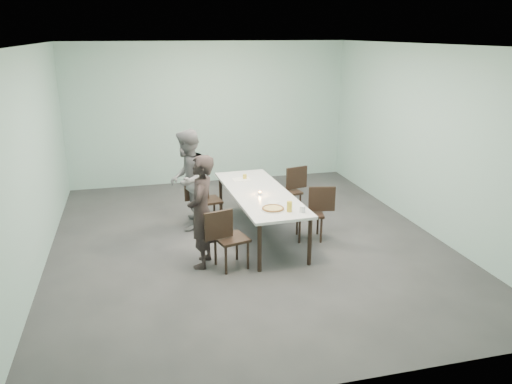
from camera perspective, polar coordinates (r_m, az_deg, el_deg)
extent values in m
plane|color=#333335|center=(7.97, -1.01, -5.64)|extent=(7.00, 7.00, 0.00)
cube|color=#9AC2B9|center=(10.88, -5.32, 8.91)|extent=(6.00, 0.02, 3.00)
cube|color=#9AC2B9|center=(4.32, 9.61, -5.25)|extent=(6.00, 0.02, 3.00)
cube|color=#9AC2B9|center=(7.44, -24.22, 3.23)|extent=(0.02, 7.00, 3.00)
cube|color=#9AC2B9|center=(8.67, 18.72, 5.76)|extent=(0.02, 7.00, 3.00)
cube|color=white|center=(7.32, -1.14, 16.46)|extent=(6.00, 7.00, 0.02)
cube|color=white|center=(7.93, 0.42, -0.12)|extent=(1.00, 2.63, 0.04)
cylinder|color=black|center=(6.87, 0.41, -6.39)|extent=(0.06, 0.06, 0.71)
cylinder|color=black|center=(9.08, -4.06, -0.30)|extent=(0.06, 0.06, 0.71)
cylinder|color=black|center=(7.11, 6.15, -5.66)|extent=(0.06, 0.06, 0.71)
cylinder|color=black|center=(9.26, 0.42, 0.10)|extent=(0.06, 0.06, 0.71)
cube|color=black|center=(6.98, -2.84, -5.34)|extent=(0.51, 0.51, 0.04)
cube|color=black|center=(6.82, -4.30, -3.78)|extent=(0.42, 0.15, 0.40)
cylinder|color=black|center=(6.87, -3.45, -7.82)|extent=(0.04, 0.04, 0.41)
cylinder|color=black|center=(7.15, -4.65, -6.78)|extent=(0.04, 0.04, 0.41)
cylinder|color=black|center=(7.01, -0.93, -7.24)|extent=(0.04, 0.04, 0.41)
cylinder|color=black|center=(7.28, -2.21, -6.25)|extent=(0.04, 0.04, 0.41)
cube|color=black|center=(8.55, -5.53, -0.97)|extent=(0.48, 0.48, 0.04)
cube|color=black|center=(8.43, -6.80, 0.41)|extent=(0.42, 0.11, 0.40)
cylinder|color=black|center=(8.43, -6.22, -2.91)|extent=(0.04, 0.04, 0.41)
cylinder|color=black|center=(8.73, -6.90, -2.18)|extent=(0.04, 0.04, 0.41)
cylinder|color=black|center=(8.53, -4.04, -2.59)|extent=(0.04, 0.04, 0.41)
cylinder|color=black|center=(8.83, -4.79, -1.88)|extent=(0.04, 0.04, 0.41)
cube|color=black|center=(7.96, 6.12, -2.44)|extent=(0.50, 0.50, 0.04)
cube|color=black|center=(7.91, 7.54, -0.78)|extent=(0.42, 0.13, 0.40)
cylinder|color=black|center=(8.22, 7.08, -3.48)|extent=(0.04, 0.04, 0.41)
cylinder|color=black|center=(7.91, 7.46, -4.37)|extent=(0.04, 0.04, 0.41)
cylinder|color=black|center=(8.18, 4.72, -3.52)|extent=(0.04, 0.04, 0.41)
cylinder|color=black|center=(7.86, 5.01, -4.43)|extent=(0.04, 0.04, 0.41)
cube|color=black|center=(8.99, 3.60, 0.01)|extent=(0.51, 0.51, 0.04)
cube|color=black|center=(9.01, 4.66, 1.64)|extent=(0.42, 0.14, 0.40)
cylinder|color=black|center=(9.28, 3.93, -0.87)|extent=(0.04, 0.04, 0.41)
cylinder|color=black|center=(9.01, 5.06, -1.49)|extent=(0.04, 0.04, 0.41)
cylinder|color=black|center=(9.11, 2.11, -1.19)|extent=(0.04, 0.04, 0.41)
cylinder|color=black|center=(8.84, 3.20, -1.83)|extent=(0.04, 0.04, 0.41)
imported|color=black|center=(6.94, -6.24, -2.26)|extent=(0.56, 0.68, 1.61)
imported|color=slate|center=(8.34, -7.79, 1.40)|extent=(0.83, 0.96, 1.68)
cylinder|color=white|center=(7.13, 1.95, -2.00)|extent=(0.34, 0.34, 0.01)
cylinder|color=#EFDD88|center=(7.13, 1.95, -1.90)|extent=(0.30, 0.30, 0.01)
torus|color=brown|center=(7.13, 1.95, -1.86)|extent=(0.32, 0.32, 0.03)
cylinder|color=white|center=(7.44, 2.02, -1.17)|extent=(0.18, 0.18, 0.01)
cylinder|color=gold|center=(7.05, 3.84, -1.67)|extent=(0.08, 0.08, 0.15)
cylinder|color=silver|center=(7.05, 5.31, -1.97)|extent=(0.08, 0.08, 0.09)
cylinder|color=silver|center=(7.78, 0.45, -0.19)|extent=(0.06, 0.06, 0.03)
cylinder|color=orange|center=(7.77, 0.45, -0.02)|extent=(0.04, 0.04, 0.01)
cylinder|color=gold|center=(8.62, -1.29, 1.77)|extent=(0.07, 0.07, 0.08)
cube|color=silver|center=(8.60, -1.67, 1.48)|extent=(0.31, 0.23, 0.01)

